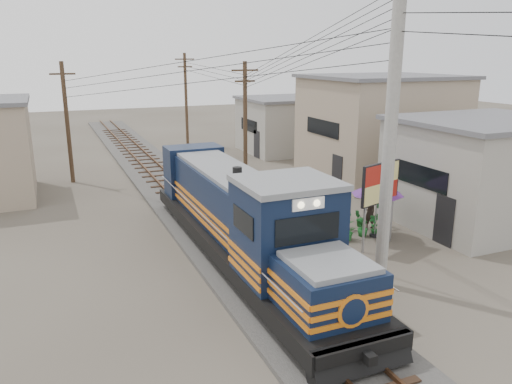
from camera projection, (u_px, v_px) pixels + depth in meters
name	position (u px, v px, depth m)	size (l,w,h in m)	color
ground	(278.00, 297.00, 15.67)	(120.00, 120.00, 0.00)	#473F35
ballast	(191.00, 208.00, 24.53)	(3.60, 70.00, 0.16)	#595651
track	(191.00, 204.00, 24.48)	(1.15, 70.00, 0.12)	#51331E
locomotive	(243.00, 219.00, 17.84)	(2.79, 15.19, 3.76)	black
utility_pole_main	(390.00, 134.00, 15.22)	(0.40, 0.40, 10.00)	#9E9B93
wooden_pole_mid	(245.00, 120.00, 28.82)	(1.60, 0.24, 7.00)	#4C3826
wooden_pole_far	(186.00, 97.00, 41.29)	(1.60, 0.24, 7.50)	#4C3826
wooden_pole_left	(67.00, 120.00, 28.80)	(1.60, 0.24, 7.00)	#4C3826
power_lines	(191.00, 49.00, 21.15)	(9.65, 19.00, 3.30)	black
shophouse_front	(484.00, 172.00, 22.03)	(7.35, 6.30, 4.70)	gray
shophouse_mid	(380.00, 127.00, 30.20)	(8.40, 7.35, 6.20)	gray
shophouse_back	(285.00, 124.00, 38.78)	(6.30, 6.30, 4.20)	gray
billboard	(381.00, 186.00, 19.08)	(2.13, 0.81, 3.40)	#99999E
market_umbrella	(378.00, 188.00, 20.32)	(2.17, 2.17, 2.37)	black
vendor	(370.00, 213.00, 21.63)	(0.53, 0.35, 1.46)	black
plant_nursery	(331.00, 223.00, 21.10)	(3.26, 3.12, 1.13)	#1C6324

